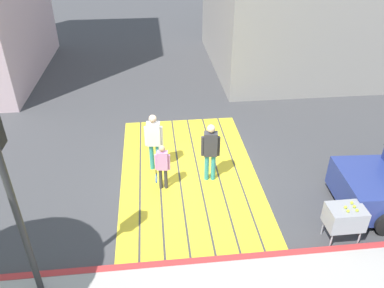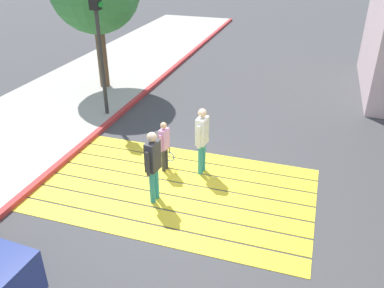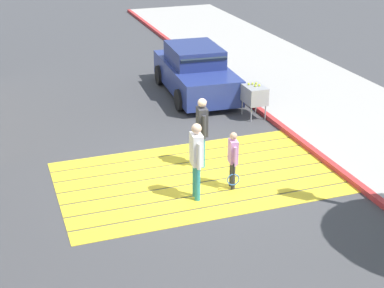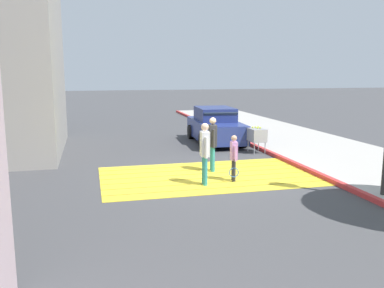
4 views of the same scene
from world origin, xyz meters
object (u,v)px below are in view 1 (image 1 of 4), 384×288
traffic_light_corner (2,165)px  tennis_ball_cart (345,217)px  pedestrian_child_with_racket (162,165)px  pedestrian_adult_lead (154,139)px  pedestrian_adult_trailing (210,149)px

traffic_light_corner → tennis_ball_cart: size_ratio=4.17×
tennis_ball_cart → pedestrian_child_with_racket: 4.53m
pedestrian_adult_lead → pedestrian_adult_trailing: pedestrian_adult_lead is taller
tennis_ball_cart → pedestrian_adult_lead: size_ratio=0.58×
pedestrian_adult_lead → pedestrian_child_with_racket: pedestrian_adult_lead is taller
pedestrian_child_with_racket → pedestrian_adult_trailing: bearing=-79.1°
traffic_light_corner → tennis_ball_cart: 6.85m
tennis_ball_cart → pedestrian_adult_trailing: pedestrian_adult_trailing is taller
pedestrian_child_with_racket → tennis_ball_cart: bearing=-121.0°
tennis_ball_cart → pedestrian_adult_lead: (3.25, 4.06, 0.32)m
tennis_ball_cart → traffic_light_corner: bearing=96.1°
traffic_light_corner → pedestrian_adult_trailing: bearing=-49.5°
tennis_ball_cart → pedestrian_adult_trailing: size_ratio=0.59×
traffic_light_corner → tennis_ball_cart: bearing=-83.9°
tennis_ball_cart → pedestrian_child_with_racket: bearing=59.0°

